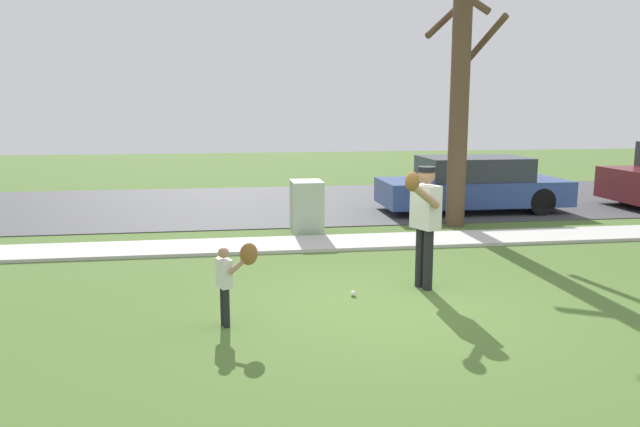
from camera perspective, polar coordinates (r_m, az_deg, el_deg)
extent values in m
plane|color=#4C6B2D|center=(11.36, 2.00, -2.98)|extent=(48.00, 48.00, 0.00)
cube|color=beige|center=(11.45, 1.91, -2.72)|extent=(36.00, 1.20, 0.06)
cube|color=#424244|center=(16.31, -1.29, 1.00)|extent=(36.00, 6.80, 0.02)
cylinder|color=black|center=(8.66, 10.08, -4.27)|extent=(0.14, 0.14, 0.86)
cylinder|color=black|center=(8.79, 9.35, -4.05)|extent=(0.14, 0.14, 0.86)
cube|color=silver|center=(8.58, 9.85, 0.61)|extent=(0.37, 0.47, 0.61)
sphere|color=#A87A5B|center=(8.52, 9.94, 3.52)|extent=(0.23, 0.23, 0.23)
cylinder|color=black|center=(8.51, 9.96, 4.11)|extent=(0.24, 0.24, 0.07)
cylinder|color=#A87A5B|center=(8.19, 9.69, 1.73)|extent=(0.53, 0.29, 0.41)
ellipsoid|color=brown|center=(8.04, 8.63, 2.96)|extent=(0.26, 0.21, 0.26)
cylinder|color=#A87A5B|center=(8.77, 8.77, 0.96)|extent=(0.10, 0.10, 0.57)
cylinder|color=black|center=(7.31, -9.01, -8.50)|extent=(0.07, 0.07, 0.47)
cylinder|color=black|center=(7.23, -8.73, -8.71)|extent=(0.07, 0.07, 0.47)
cube|color=silver|center=(7.15, -8.96, -5.53)|extent=(0.20, 0.26, 0.34)
sphere|color=#A87A5B|center=(7.09, -9.01, -3.64)|extent=(0.13, 0.13, 0.13)
cylinder|color=#A87A5B|center=(7.27, -9.38, -5.19)|extent=(0.06, 0.06, 0.32)
cylinder|color=#A87A5B|center=(7.05, -7.48, -4.71)|extent=(0.29, 0.16, 0.23)
ellipsoid|color=brown|center=(7.06, -6.68, -3.78)|extent=(0.26, 0.21, 0.26)
sphere|color=white|center=(8.35, 3.12, -7.47)|extent=(0.07, 0.07, 0.07)
cube|color=#9EB293|center=(12.38, -1.25, 0.61)|extent=(0.62, 0.76, 1.07)
cylinder|color=brown|center=(13.29, 12.95, 11.60)|extent=(0.40, 0.40, 5.96)
cylinder|color=brown|center=(13.71, 14.99, 15.21)|extent=(0.54, 1.37, 1.03)
cylinder|color=brown|center=(13.69, 11.62, 17.36)|extent=(1.06, 0.70, 0.86)
cube|color=#2D478C|center=(15.39, 14.04, 2.00)|extent=(4.50, 1.80, 0.60)
cube|color=#2D333D|center=(15.33, 14.13, 4.13)|extent=(2.47, 1.66, 0.55)
cylinder|color=black|center=(14.19, 10.03, 0.86)|extent=(0.64, 0.22, 0.64)
cylinder|color=black|center=(15.68, 8.19, 1.76)|extent=(0.64, 0.22, 0.64)
cylinder|color=black|center=(15.31, 19.98, 1.07)|extent=(0.64, 0.22, 0.64)
cylinder|color=black|center=(16.70, 17.41, 1.90)|extent=(0.64, 0.22, 0.64)
cylinder|color=black|center=(18.31, 26.75, 1.96)|extent=(0.64, 0.22, 0.64)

